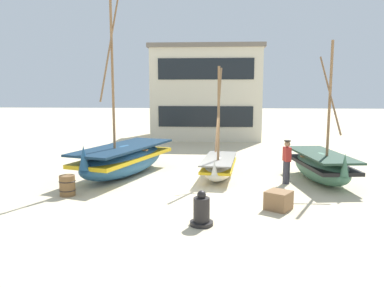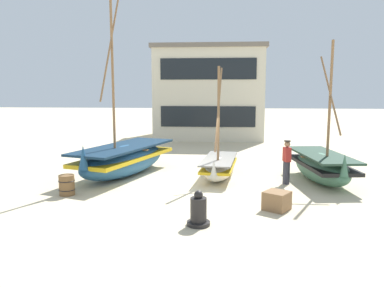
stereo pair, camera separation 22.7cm
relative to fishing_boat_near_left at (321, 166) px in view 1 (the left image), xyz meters
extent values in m
plane|color=beige|center=(-5.08, -0.73, -0.63)|extent=(120.00, 120.00, 0.00)
ellipsoid|color=#427056|center=(0.00, 0.02, -0.07)|extent=(1.98, 4.29, 1.12)
cube|color=black|center=(0.00, 0.02, 0.07)|extent=(1.97, 4.12, 0.13)
cube|color=#243D2F|center=(0.00, 0.02, 0.45)|extent=(2.01, 4.21, 0.08)
cone|color=#427056|center=(0.25, -1.95, 0.43)|extent=(0.33, 0.33, 0.78)
cylinder|color=olive|center=(0.06, -0.49, 2.44)|extent=(0.10, 0.10, 4.57)
cylinder|color=olive|center=(0.06, -0.49, 2.80)|extent=(0.34, 2.15, 2.85)
cube|color=olive|center=(-0.04, 0.33, 0.32)|extent=(1.41, 0.33, 0.06)
ellipsoid|color=#23517A|center=(-7.95, 0.52, 0.00)|extent=(3.47, 5.78, 1.26)
cube|color=gold|center=(-7.95, 0.52, 0.16)|extent=(3.42, 5.58, 0.15)
cube|color=#132C43|center=(-7.95, 0.52, 0.58)|extent=(3.49, 5.69, 0.09)
cone|color=#23517A|center=(-8.76, -1.98, 0.57)|extent=(0.47, 0.47, 0.88)
cylinder|color=olive|center=(-8.16, -0.13, 3.42)|extent=(0.10, 0.10, 6.33)
cylinder|color=olive|center=(-8.16, -0.13, 4.96)|extent=(0.62, 1.70, 4.94)
cube|color=olive|center=(-7.82, 0.91, 0.44)|extent=(1.73, 0.70, 0.06)
ellipsoid|color=silver|center=(-3.98, 0.40, -0.22)|extent=(1.54, 3.63, 0.82)
cube|color=gold|center=(-3.98, 0.40, -0.12)|extent=(1.54, 3.49, 0.10)
cube|color=gray|center=(-3.98, 0.40, 0.16)|extent=(1.57, 3.56, 0.06)
cone|color=silver|center=(-4.16, -1.28, 0.15)|extent=(0.26, 0.26, 0.57)
cylinder|color=olive|center=(-4.02, -0.03, 1.89)|extent=(0.10, 0.10, 3.90)
cylinder|color=olive|center=(-4.02, -0.03, 2.24)|extent=(0.28, 1.95, 3.19)
cube|color=olive|center=(-3.95, 0.67, 0.07)|extent=(1.13, 0.28, 0.06)
cylinder|color=#33333D|center=(-1.41, -0.45, -0.19)|extent=(0.26, 0.26, 0.88)
cube|color=#B22D28|center=(-1.41, -0.45, 0.52)|extent=(0.29, 0.40, 0.54)
sphere|color=#A87A56|center=(-1.41, -0.45, 0.91)|extent=(0.22, 0.22, 0.22)
cylinder|color=#2D2823|center=(-1.41, -0.45, 1.03)|extent=(0.24, 0.24, 0.05)
cylinder|color=black|center=(-4.46, -5.14, -0.58)|extent=(0.62, 0.62, 0.10)
cylinder|color=black|center=(-4.46, -5.14, -0.20)|extent=(0.44, 0.44, 0.65)
sphere|color=black|center=(-4.46, -5.14, 0.20)|extent=(0.24, 0.24, 0.24)
cylinder|color=brown|center=(-9.13, -2.63, -0.28)|extent=(0.52, 0.52, 0.70)
torus|color=black|center=(-9.13, -2.63, -0.12)|extent=(0.56, 0.56, 0.03)
torus|color=black|center=(-9.13, -2.63, -0.43)|extent=(0.56, 0.56, 0.03)
cube|color=olive|center=(-2.21, -3.66, -0.35)|extent=(0.94, 0.94, 0.56)
cube|color=beige|center=(-4.88, 14.19, 2.58)|extent=(7.69, 6.42, 6.41)
cube|color=#70665B|center=(-4.88, 14.19, 5.93)|extent=(8.00, 6.68, 0.30)
cube|color=black|center=(-4.88, 10.95, 1.14)|extent=(6.46, 0.06, 1.41)
cube|color=black|center=(-4.88, 10.95, 4.34)|extent=(6.46, 0.06, 1.41)
camera|label=1|loc=(-4.07, -14.74, 2.94)|focal=35.19mm
camera|label=2|loc=(-3.84, -14.73, 2.94)|focal=35.19mm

